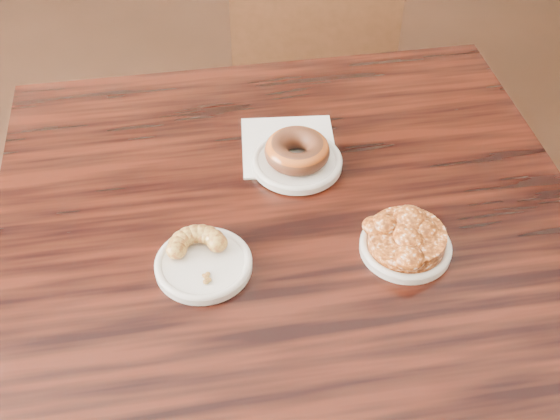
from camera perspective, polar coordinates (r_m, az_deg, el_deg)
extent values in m
plane|color=black|center=(1.82, 7.38, -15.09)|extent=(5.00, 5.00, 0.00)
cube|color=black|center=(1.42, 0.93, -12.08)|extent=(1.03, 1.03, 0.75)
cube|color=white|center=(1.27, 0.70, 5.23)|extent=(0.19, 0.19, 0.00)
cylinder|color=white|center=(1.23, 1.38, 3.90)|extent=(0.16, 0.16, 0.01)
cylinder|color=white|center=(1.07, -6.23, -4.44)|extent=(0.15, 0.15, 0.01)
cylinder|color=white|center=(1.11, 10.14, -2.99)|extent=(0.14, 0.14, 0.01)
torus|color=#9A3F16|center=(1.21, 1.40, 4.83)|extent=(0.11, 0.11, 0.04)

